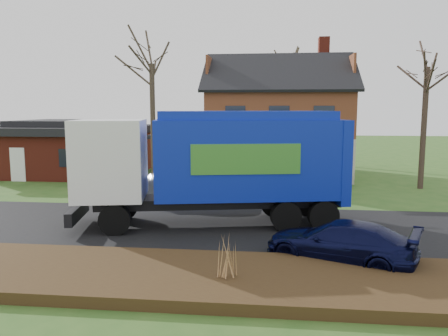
# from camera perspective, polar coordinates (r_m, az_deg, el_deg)

# --- Properties ---
(ground) EXTENTS (120.00, 120.00, 0.00)m
(ground) POSITION_cam_1_polar(r_m,az_deg,el_deg) (16.62, 0.57, -7.85)
(ground) COLOR #2B531B
(ground) RESTS_ON ground
(road) EXTENTS (80.00, 7.00, 0.02)m
(road) POSITION_cam_1_polar(r_m,az_deg,el_deg) (16.62, 0.57, -7.82)
(road) COLOR black
(road) RESTS_ON ground
(mulch_verge) EXTENTS (80.00, 3.50, 0.30)m
(mulch_verge) POSITION_cam_1_polar(r_m,az_deg,el_deg) (11.58, -2.10, -14.14)
(mulch_verge) COLOR #321E10
(mulch_verge) RESTS_ON ground
(main_house) EXTENTS (12.95, 8.95, 9.26)m
(main_house) POSITION_cam_1_polar(r_m,az_deg,el_deg) (29.85, 6.11, 6.85)
(main_house) COLOR beige
(main_house) RESTS_ON ground
(ranch_house) EXTENTS (9.80, 8.20, 3.70)m
(ranch_house) POSITION_cam_1_polar(r_m,az_deg,el_deg) (32.07, -18.86, 2.57)
(ranch_house) COLOR maroon
(ranch_house) RESTS_ON ground
(garbage_truck) EXTENTS (10.56, 4.64, 4.38)m
(garbage_truck) POSITION_cam_1_polar(r_m,az_deg,el_deg) (16.65, -0.87, 1.05)
(garbage_truck) COLOR black
(garbage_truck) RESTS_ON ground
(silver_sedan) EXTENTS (5.35, 3.25, 1.66)m
(silver_sedan) POSITION_cam_1_polar(r_m,az_deg,el_deg) (21.42, -4.15, -2.05)
(silver_sedan) COLOR #A2A5A9
(silver_sedan) RESTS_ON ground
(navy_wagon) EXTENTS (4.66, 3.29, 1.25)m
(navy_wagon) POSITION_cam_1_polar(r_m,az_deg,el_deg) (13.26, 14.89, -9.36)
(navy_wagon) COLOR black
(navy_wagon) RESTS_ON ground
(tree_front_west) EXTENTS (3.26, 3.26, 9.68)m
(tree_front_west) POSITION_cam_1_polar(r_m,az_deg,el_deg) (25.37, -9.49, 15.57)
(tree_front_west) COLOR #3B2F23
(tree_front_west) RESTS_ON ground
(tree_front_east) EXTENTS (3.46, 3.46, 9.62)m
(tree_front_east) POSITION_cam_1_polar(r_m,az_deg,el_deg) (26.90, 25.18, 14.19)
(tree_front_east) COLOR #3D2D24
(tree_front_east) RESTS_ON ground
(tree_back) EXTENTS (3.44, 3.44, 10.89)m
(tree_back) POSITION_cam_1_polar(r_m,az_deg,el_deg) (38.11, 8.66, 14.60)
(tree_back) COLOR #473B2A
(tree_back) RESTS_ON ground
(grass_clump_mid) EXTENTS (0.38, 0.31, 1.07)m
(grass_clump_mid) POSITION_cam_1_polar(r_m,az_deg,el_deg) (11.01, 0.49, -11.52)
(grass_clump_mid) COLOR #AA7C4B
(grass_clump_mid) RESTS_ON mulch_verge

